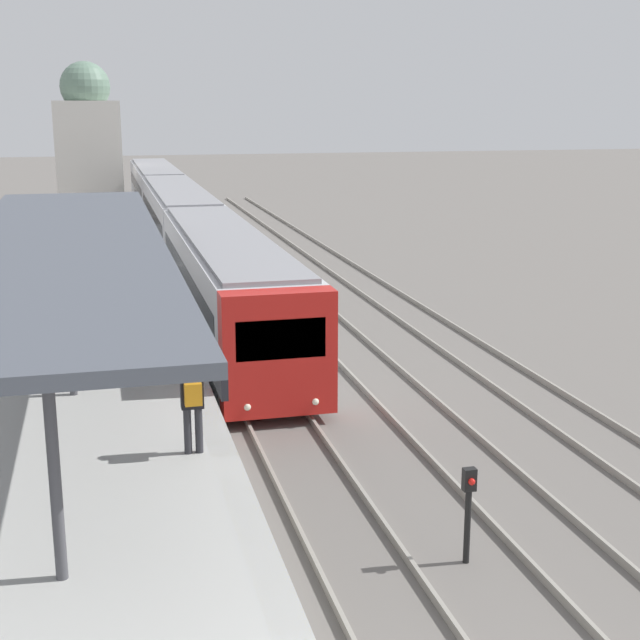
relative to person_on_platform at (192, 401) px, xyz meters
name	(u,v)px	position (x,y,z in m)	size (l,w,h in m)	color
platform_canopy	(66,244)	(-2.12, 3.96, 2.28)	(4.00, 19.67, 3.39)	#4C515B
person_on_platform	(192,401)	(0.00, 0.00, 0.00)	(0.40, 0.40, 1.66)	#2D2D33
train_near	(179,218)	(2.23, 26.86, -0.11)	(2.56, 47.47, 3.16)	red
signal_post_near	(468,504)	(3.85, -3.35, -0.87)	(0.20, 0.21, 1.57)	black
distant_domed_building	(89,144)	(-1.79, 43.92, 2.61)	(4.01, 4.01, 9.53)	silver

